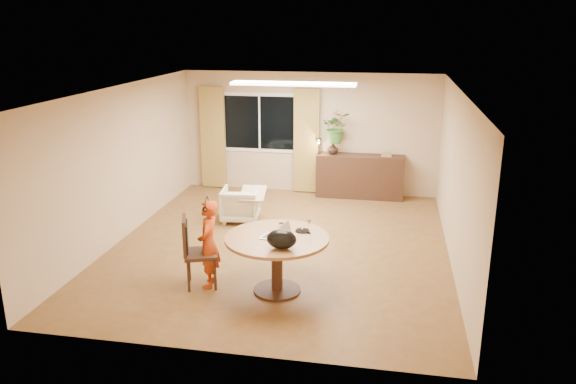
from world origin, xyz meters
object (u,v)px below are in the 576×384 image
object	(u,v)px
sideboard	(360,176)
armchair	(241,204)
child	(209,244)
dining_table	(277,249)
dining_chair	(201,252)

from	to	relation	value
sideboard	armchair	bearing A→B (deg)	-137.81
child	sideboard	world-z (taller)	child
child	armchair	distance (m)	2.76
dining_table	dining_chair	bearing A→B (deg)	-179.43
child	sideboard	distance (m)	4.99
armchair	dining_table	bearing A→B (deg)	108.92
armchair	sideboard	xyz separation A→B (m)	(2.11, 1.91, 0.14)
dining_chair	armchair	size ratio (longest dim) A/B	1.47
child	sideboard	bearing A→B (deg)	153.21
dining_table	armchair	bearing A→B (deg)	114.76
dining_chair	sideboard	world-z (taller)	dining_chair
armchair	dining_chair	bearing A→B (deg)	87.83
dining_chair	sideboard	size ratio (longest dim) A/B	0.56
armchair	sideboard	distance (m)	2.85
dining_table	dining_chair	distance (m)	1.09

